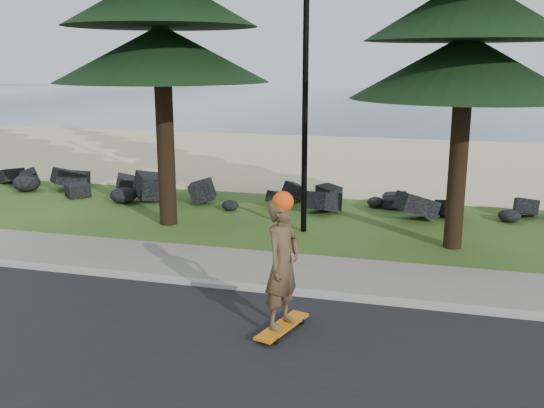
# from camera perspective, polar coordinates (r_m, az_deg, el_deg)

# --- Properties ---
(ground) EXTENTS (160.00, 160.00, 0.00)m
(ground) POSITION_cam_1_polar(r_m,az_deg,el_deg) (11.94, -0.27, -6.67)
(ground) COLOR #2F4A17
(ground) RESTS_ON ground
(road) EXTENTS (160.00, 7.00, 0.02)m
(road) POSITION_cam_1_polar(r_m,az_deg,el_deg) (8.09, -9.11, -17.17)
(road) COLOR black
(road) RESTS_ON ground
(kerb) EXTENTS (160.00, 0.20, 0.10)m
(kerb) POSITION_cam_1_polar(r_m,az_deg,el_deg) (11.12, -1.51, -7.97)
(kerb) COLOR #AAA499
(kerb) RESTS_ON ground
(sidewalk) EXTENTS (160.00, 2.00, 0.08)m
(sidewalk) POSITION_cam_1_polar(r_m,az_deg,el_deg) (12.11, -0.02, -6.18)
(sidewalk) COLOR gray
(sidewalk) RESTS_ON ground
(beach_sand) EXTENTS (160.00, 15.00, 0.01)m
(beach_sand) POSITION_cam_1_polar(r_m,az_deg,el_deg) (25.82, 8.28, 4.17)
(beach_sand) COLOR beige
(beach_sand) RESTS_ON ground
(ocean) EXTENTS (160.00, 58.00, 0.01)m
(ocean) POSITION_cam_1_polar(r_m,az_deg,el_deg) (62.02, 12.44, 9.35)
(ocean) COLOR #2F435B
(ocean) RESTS_ON ground
(seawall_boulders) EXTENTS (60.00, 2.40, 1.10)m
(seawall_boulders) POSITION_cam_1_polar(r_m,az_deg,el_deg) (17.18, 4.67, -0.43)
(seawall_boulders) COLOR black
(seawall_boulders) RESTS_ON ground
(lamp_post) EXTENTS (0.25, 0.14, 8.14)m
(lamp_post) POSITION_cam_1_polar(r_m,az_deg,el_deg) (14.33, 3.19, 13.54)
(lamp_post) COLOR black
(lamp_post) RESTS_ON ground
(skateboarder) EXTENTS (0.66, 1.23, 2.22)m
(skateboarder) POSITION_cam_1_polar(r_m,az_deg,el_deg) (9.12, 1.01, -5.71)
(skateboarder) COLOR orange
(skateboarder) RESTS_ON ground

